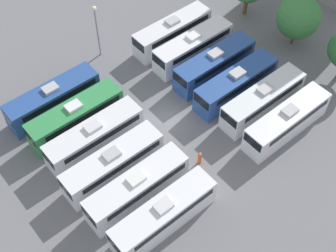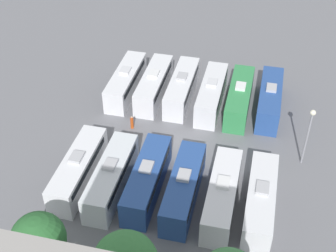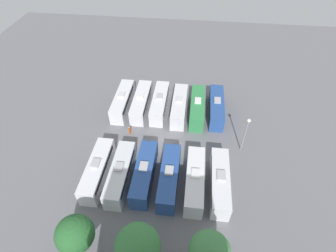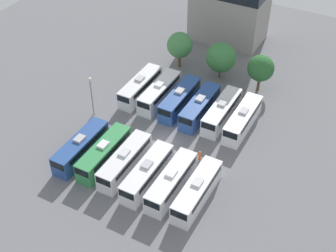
{
  "view_description": "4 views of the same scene",
  "coord_description": "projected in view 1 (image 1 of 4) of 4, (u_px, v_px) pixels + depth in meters",
  "views": [
    {
      "loc": [
        24.68,
        -20.67,
        39.01
      ],
      "look_at": [
        1.67,
        -1.47,
        1.58
      ],
      "focal_mm": 50.0,
      "sensor_mm": 36.0,
      "label": 1
    },
    {
      "loc": [
        -7.72,
        39.65,
        34.73
      ],
      "look_at": [
        1.45,
        1.06,
        3.01
      ],
      "focal_mm": 50.0,
      "sensor_mm": 36.0,
      "label": 2
    },
    {
      "loc": [
        -4.28,
        30.6,
        34.16
      ],
      "look_at": [
        -0.48,
        -1.9,
        2.09
      ],
      "focal_mm": 28.0,
      "sensor_mm": 36.0,
      "label": 3
    },
    {
      "loc": [
        25.33,
        -46.19,
        46.95
      ],
      "look_at": [
        0.66,
        -0.27,
        3.33
      ],
      "focal_mm": 50.0,
      "sensor_mm": 36.0,
      "label": 4
    }
  ],
  "objects": [
    {
      "name": "bus_2",
      "position": [
        95.0,
        136.0,
        46.95
      ],
      "size": [
        2.63,
        10.49,
        3.48
      ],
      "color": "silver",
      "rests_on": "ground_plane"
    },
    {
      "name": "bus_10",
      "position": [
        263.0,
        99.0,
        50.07
      ],
      "size": [
        2.63,
        10.49,
        3.48
      ],
      "color": "silver",
      "rests_on": "ground_plane"
    },
    {
      "name": "worker_person",
      "position": [
        200.0,
        158.0,
        46.39
      ],
      "size": [
        0.36,
        0.36,
        1.7
      ],
      "color": "#CC4C19",
      "rests_on": "ground_plane"
    },
    {
      "name": "ground_plane",
      "position": [
        168.0,
        119.0,
        50.57
      ],
      "size": [
        105.61,
        105.61,
        0.0
      ],
      "primitive_type": "plane",
      "color": "slate"
    },
    {
      "name": "bus_8",
      "position": [
        215.0,
        64.0,
        53.5
      ],
      "size": [
        2.63,
        10.49,
        3.48
      ],
      "color": "#284C93",
      "rests_on": "ground_plane"
    },
    {
      "name": "bus_7",
      "position": [
        193.0,
        46.0,
        55.35
      ],
      "size": [
        2.63,
        10.49,
        3.48
      ],
      "color": "white",
      "rests_on": "ground_plane"
    },
    {
      "name": "bus_9",
      "position": [
        236.0,
        83.0,
        51.56
      ],
      "size": [
        2.63,
        10.49,
        3.48
      ],
      "color": "#284C93",
      "rests_on": "ground_plane"
    },
    {
      "name": "bus_3",
      "position": [
        113.0,
        163.0,
        44.89
      ],
      "size": [
        2.63,
        10.49,
        3.48
      ],
      "color": "white",
      "rests_on": "ground_plane"
    },
    {
      "name": "bus_11",
      "position": [
        287.0,
        121.0,
        48.23
      ],
      "size": [
        2.63,
        10.49,
        3.48
      ],
      "color": "white",
      "rests_on": "ground_plane"
    },
    {
      "name": "bus_1",
      "position": [
        76.0,
        116.0,
        48.6
      ],
      "size": [
        2.63,
        10.49,
        3.48
      ],
      "color": "#338C4C",
      "rests_on": "ground_plane"
    },
    {
      "name": "light_pole",
      "position": [
        96.0,
        22.0,
        53.21
      ],
      "size": [
        0.6,
        0.6,
        7.06
      ],
      "color": "gray",
      "rests_on": "ground_plane"
    },
    {
      "name": "bus_0",
      "position": [
        53.0,
        98.0,
        50.15
      ],
      "size": [
        2.63,
        10.49,
        3.48
      ],
      "color": "#284C93",
      "rests_on": "ground_plane"
    },
    {
      "name": "bus_5",
      "position": [
        164.0,
        214.0,
        41.49
      ],
      "size": [
        2.63,
        10.49,
        3.48
      ],
      "color": "white",
      "rests_on": "ground_plane"
    },
    {
      "name": "bus_6",
      "position": [
        172.0,
        31.0,
        57.04
      ],
      "size": [
        2.63,
        10.49,
        3.48
      ],
      "color": "silver",
      "rests_on": "ground_plane"
    },
    {
      "name": "bus_4",
      "position": [
        137.0,
        188.0,
        43.21
      ],
      "size": [
        2.63,
        10.49,
        3.48
      ],
      "color": "white",
      "rests_on": "ground_plane"
    },
    {
      "name": "tree_1",
      "position": [
        298.0,
        17.0,
        55.06
      ],
      "size": [
        5.27,
        5.27,
        6.7
      ],
      "color": "brown",
      "rests_on": "ground_plane"
    }
  ]
}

